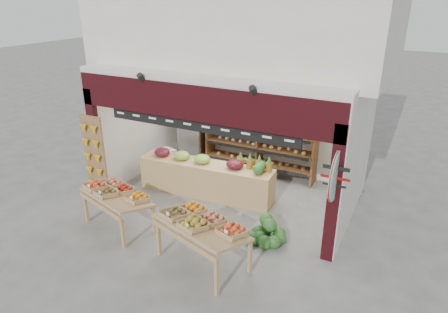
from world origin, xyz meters
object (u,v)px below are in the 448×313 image
at_px(display_table_left, 115,193).
at_px(watermelon_pile, 267,234).
at_px(cardboard_stack, 173,167).
at_px(display_table_right, 201,223).
at_px(refrigerator, 196,130).
at_px(mid_counter, 206,178).
at_px(back_shelving, 260,135).

bearing_deg(display_table_left, watermelon_pile, 15.28).
height_order(cardboard_stack, display_table_right, display_table_right).
bearing_deg(cardboard_stack, refrigerator, 89.91).
relative_size(mid_counter, display_table_left, 1.98).
xyz_separation_m(back_shelving, display_table_left, (-1.68, -3.74, -0.37)).
xyz_separation_m(back_shelving, mid_counter, (-0.69, -1.70, -0.67)).
height_order(back_shelving, refrigerator, refrigerator).
distance_m(cardboard_stack, display_table_left, 2.59).
bearing_deg(cardboard_stack, display_table_right, -48.43).
distance_m(display_table_left, watermelon_pile, 3.22).
bearing_deg(cardboard_stack, watermelon_pile, -26.95).
xyz_separation_m(back_shelving, display_table_right, (0.53, -4.02, -0.31)).
xyz_separation_m(cardboard_stack, mid_counter, (1.27, -0.49, 0.19)).
xyz_separation_m(back_shelving, watermelon_pile, (1.37, -2.90, -0.94)).
xyz_separation_m(refrigerator, cardboard_stack, (-0.00, -1.19, -0.70)).
distance_m(refrigerator, watermelon_pile, 4.48).
height_order(mid_counter, display_table_left, mid_counter).
height_order(cardboard_stack, mid_counter, mid_counter).
bearing_deg(refrigerator, display_table_left, -82.20).
height_order(back_shelving, cardboard_stack, back_shelving).
height_order(cardboard_stack, display_table_left, display_table_left).
bearing_deg(display_table_left, back_shelving, 65.80).
distance_m(display_table_left, display_table_right, 2.23).
relative_size(refrigerator, display_table_left, 1.15).
bearing_deg(watermelon_pile, refrigerator, 139.13).
relative_size(back_shelving, cardboard_stack, 2.74).
height_order(refrigerator, cardboard_stack, refrigerator).
relative_size(refrigerator, mid_counter, 0.58).
xyz_separation_m(refrigerator, display_table_left, (0.28, -3.72, -0.22)).
height_order(refrigerator, watermelon_pile, refrigerator).
xyz_separation_m(display_table_right, watermelon_pile, (0.84, 1.11, -0.63)).
relative_size(refrigerator, display_table_right, 1.04).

